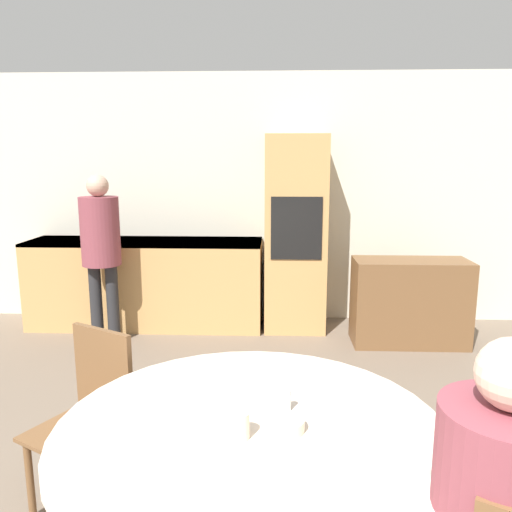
# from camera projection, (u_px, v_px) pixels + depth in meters

# --- Properties ---
(wall_back) EXTENTS (6.48, 0.05, 2.60)m
(wall_back) POSITION_uv_depth(u_px,v_px,m) (263.00, 199.00, 5.31)
(wall_back) COLOR beige
(wall_back) RESTS_ON ground_plane
(kitchen_counter) EXTENTS (2.39, 0.60, 0.90)m
(kitchen_counter) POSITION_uv_depth(u_px,v_px,m) (146.00, 282.00, 5.18)
(kitchen_counter) COLOR tan
(kitchen_counter) RESTS_ON ground_plane
(oven_unit) EXTENTS (0.61, 0.59, 1.95)m
(oven_unit) POSITION_uv_depth(u_px,v_px,m) (295.00, 234.00, 5.03)
(oven_unit) COLOR tan
(oven_unit) RESTS_ON ground_plane
(sideboard) EXTENTS (1.05, 0.45, 0.81)m
(sideboard) POSITION_uv_depth(u_px,v_px,m) (410.00, 302.00, 4.67)
(sideboard) COLOR brown
(sideboard) RESTS_ON ground_plane
(dining_table) EXTENTS (1.45, 1.45, 0.75)m
(dining_table) POSITION_uv_depth(u_px,v_px,m) (251.00, 468.00, 1.88)
(dining_table) COLOR brown
(dining_table) RESTS_ON ground_plane
(chair_far_left) EXTENTS (0.54, 0.54, 0.89)m
(chair_far_left) POSITION_uv_depth(u_px,v_px,m) (91.00, 410.00, 2.46)
(chair_far_left) COLOR brown
(chair_far_left) RESTS_ON ground_plane
(person_standing) EXTENTS (0.35, 0.35, 1.58)m
(person_standing) POSITION_uv_depth(u_px,v_px,m) (101.00, 241.00, 4.59)
(person_standing) COLOR #262628
(person_standing) RESTS_ON ground_plane
(cup) EXTENTS (0.08, 0.08, 0.10)m
(cup) POSITION_uv_depth(u_px,v_px,m) (239.00, 425.00, 1.75)
(cup) COLOR beige
(cup) RESTS_ON dining_table
(bowl_near) EXTENTS (0.14, 0.14, 0.05)m
(bowl_near) POSITION_uv_depth(u_px,v_px,m) (286.00, 425.00, 1.80)
(bowl_near) COLOR beige
(bowl_near) RESTS_ON dining_table
(bowl_centre) EXTENTS (0.19, 0.19, 0.04)m
(bowl_centre) POSITION_uv_depth(u_px,v_px,m) (419.00, 457.00, 1.62)
(bowl_centre) COLOR silver
(bowl_centre) RESTS_ON dining_table
(salt_shaker) EXTENTS (0.03, 0.03, 0.09)m
(salt_shaker) POSITION_uv_depth(u_px,v_px,m) (287.00, 400.00, 1.94)
(salt_shaker) COLOR white
(salt_shaker) RESTS_ON dining_table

